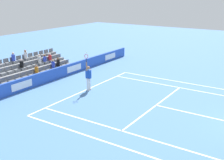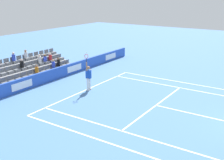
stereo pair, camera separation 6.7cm
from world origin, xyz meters
The scene contains 11 objects.
line_baseline centered at (0.00, -11.89, 0.00)m, with size 10.97×0.10×0.01m, color white.
line_service centered at (0.00, -6.40, 0.00)m, with size 8.23×0.10×0.01m, color white.
line_centre_service centered at (0.00, -3.20, 0.00)m, with size 0.10×6.40×0.01m, color white.
line_singles_sideline_left centered at (4.12, -5.95, 0.00)m, with size 0.10×11.89×0.01m, color white.
line_singles_sideline_right centered at (-4.12, -5.95, 0.00)m, with size 0.10×11.89×0.01m, color white.
line_doubles_sideline_left centered at (5.49, -5.95, 0.00)m, with size 0.10×11.89×0.01m, color white.
line_doubles_sideline_right centered at (-5.49, -5.95, 0.00)m, with size 0.10×11.89×0.01m, color white.
line_centre_mark centered at (0.00, -11.79, 0.00)m, with size 0.10×0.20×0.01m, color white.
sponsor_barrier centered at (0.00, -15.56, 0.47)m, with size 22.65×0.22×0.94m.
tennis_player centered at (0.01, -11.69, 0.99)m, with size 0.53×0.38×2.85m.
stadium_stand centered at (-0.01, -17.87, 0.55)m, with size 7.44×2.85×2.17m.
Camera 2 is at (15.31, 0.40, 6.75)m, focal length 45.69 mm.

